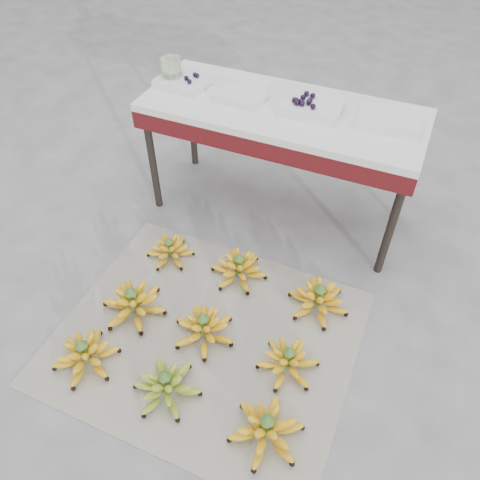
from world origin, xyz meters
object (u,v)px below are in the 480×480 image
at_px(bunch_mid_left, 133,303).
at_px(bunch_back_right, 318,299).
at_px(bunch_mid_center, 204,328).
at_px(glass_jar, 171,71).
at_px(vendor_table, 282,121).
at_px(bunch_back_left, 170,250).
at_px(bunch_front_right, 266,429).
at_px(tray_left, 241,97).
at_px(bunch_back_center, 239,268).
at_px(newspaper_mat, 207,337).
at_px(tray_right, 311,107).
at_px(tray_far_right, 389,121).
at_px(bunch_mid_right, 288,361).
at_px(bunch_front_left, 85,355).
at_px(tray_far_left, 182,82).
at_px(bunch_front_center, 167,386).

bearing_deg(bunch_mid_left, bunch_back_right, 18.04).
distance_m(bunch_mid_center, glass_jar, 1.26).
height_order(bunch_mid_center, vendor_table, vendor_table).
bearing_deg(bunch_back_left, bunch_mid_center, -53.52).
height_order(bunch_front_right, tray_left, tray_left).
xyz_separation_m(tray_left, glass_jar, (-0.38, 0.02, 0.05)).
bearing_deg(bunch_back_center, bunch_back_left, -177.13).
bearing_deg(bunch_mid_center, bunch_mid_left, -171.70).
bearing_deg(newspaper_mat, tray_right, 82.86).
height_order(bunch_front_right, vendor_table, vendor_table).
bearing_deg(tray_far_right, bunch_front_right, -93.22).
xyz_separation_m(bunch_back_right, tray_far_right, (0.07, 0.60, 0.60)).
bearing_deg(bunch_mid_right, bunch_back_right, 84.03).
xyz_separation_m(bunch_mid_right, vendor_table, (-0.39, 0.91, 0.51)).
relative_size(newspaper_mat, vendor_table, 0.94).
xyz_separation_m(tray_right, tray_far_right, (0.35, 0.03, -0.00)).
bearing_deg(bunch_front_left, bunch_mid_left, 64.27).
distance_m(bunch_mid_center, tray_far_right, 1.21).
height_order(bunch_back_right, vendor_table, vendor_table).
relative_size(bunch_mid_left, vendor_table, 0.24).
relative_size(bunch_back_left, tray_far_left, 1.05).
bearing_deg(bunch_front_left, tray_right, 49.00).
bearing_deg(bunch_mid_right, bunch_back_center, 133.11).
xyz_separation_m(bunch_front_left, tray_left, (0.17, 1.20, 0.60)).
height_order(bunch_front_right, bunch_back_left, bunch_front_right).
relative_size(bunch_mid_right, bunch_back_center, 0.98).
bearing_deg(bunch_mid_center, bunch_mid_right, 6.23).
xyz_separation_m(bunch_mid_left, tray_left, (0.13, 0.90, 0.59)).
xyz_separation_m(bunch_mid_center, tray_left, (-0.21, 0.89, 0.60)).
height_order(bunch_front_right, tray_far_left, tray_far_left).
distance_m(bunch_front_right, bunch_mid_left, 0.81).
bearing_deg(bunch_mid_left, bunch_mid_right, -6.63).
height_order(bunch_front_right, bunch_mid_left, bunch_mid_left).
height_order(bunch_front_center, bunch_mid_right, bunch_front_center).
height_order(bunch_back_right, tray_far_left, tray_far_left).
bearing_deg(bunch_front_center, bunch_mid_left, 143.96).
bearing_deg(bunch_back_right, tray_far_left, 163.17).
bearing_deg(tray_left, bunch_back_right, -41.36).
xyz_separation_m(bunch_back_left, tray_far_left, (-0.17, 0.55, 0.61)).
bearing_deg(bunch_mid_center, bunch_back_center, 96.56).
height_order(bunch_front_center, tray_far_left, tray_far_left).
bearing_deg(bunch_mid_left, bunch_back_center, 40.57).
xyz_separation_m(bunch_mid_left, bunch_mid_center, (0.35, 0.01, -0.00)).
xyz_separation_m(newspaper_mat, bunch_front_right, (0.39, -0.30, 0.06)).
height_order(bunch_mid_left, bunch_back_center, bunch_mid_left).
bearing_deg(vendor_table, bunch_mid_right, -66.72).
bearing_deg(newspaper_mat, bunch_back_center, 91.47).
distance_m(bunch_mid_right, tray_left, 1.23).
bearing_deg(bunch_back_center, bunch_mid_left, -132.68).
height_order(bunch_front_left, bunch_mid_center, same).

